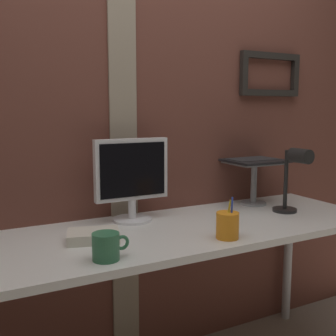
% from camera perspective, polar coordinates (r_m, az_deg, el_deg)
% --- Properties ---
extents(brick_wall_back, '(3.53, 0.16, 2.49)m').
position_cam_1_polar(brick_wall_back, '(2.02, -6.33, 7.25)').
color(brick_wall_back, brown).
rests_on(brick_wall_back, ground_plane).
extents(desk, '(1.93, 0.64, 0.77)m').
position_cam_1_polar(desk, '(1.82, 1.49, -10.73)').
color(desk, white).
rests_on(desk, ground_plane).
extents(monitor, '(0.35, 0.18, 0.38)m').
position_cam_1_polar(monitor, '(1.86, -5.10, -0.98)').
color(monitor, white).
rests_on(monitor, desk).
extents(laptop_stand, '(0.28, 0.22, 0.23)m').
position_cam_1_polar(laptop_stand, '(2.24, 11.95, -1.07)').
color(laptop_stand, gray).
rests_on(laptop_stand, desk).
extents(laptop, '(0.30, 0.31, 0.22)m').
position_cam_1_polar(laptop, '(2.27, 10.94, 2.42)').
color(laptop, black).
rests_on(laptop, laptop_stand).
extents(desk_lamp, '(0.12, 0.20, 0.33)m').
position_cam_1_polar(desk_lamp, '(2.07, 17.25, -0.76)').
color(desk_lamp, black).
rests_on(desk_lamp, desk).
extents(pen_cup, '(0.09, 0.09, 0.17)m').
position_cam_1_polar(pen_cup, '(1.65, 8.33, -7.93)').
color(pen_cup, orange).
rests_on(pen_cup, desk).
extents(coffee_mug, '(0.13, 0.09, 0.09)m').
position_cam_1_polar(coffee_mug, '(1.43, -8.61, -10.79)').
color(coffee_mug, '#33724C').
rests_on(coffee_mug, desk).
extents(paper_clutter_stack, '(0.23, 0.19, 0.04)m').
position_cam_1_polar(paper_clutter_stack, '(1.64, -10.40, -9.31)').
color(paper_clutter_stack, silver).
rests_on(paper_clutter_stack, desk).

